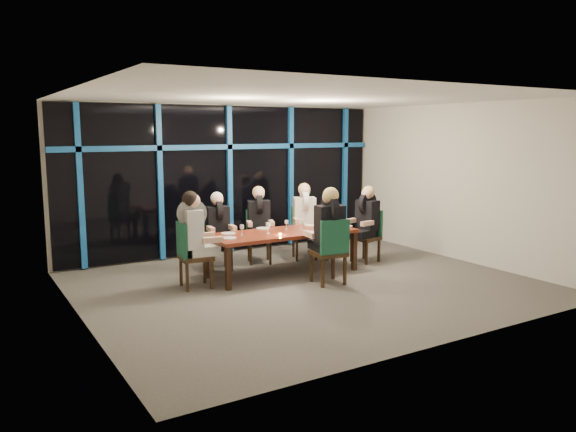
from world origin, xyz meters
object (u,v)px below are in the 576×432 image
Objects in this scene: diner_end_right at (366,213)px; diner_near_mid at (329,221)px; chair_end_right at (368,233)px; chair_near_mid at (331,248)px; diner_far_mid at (259,213)px; chair_far_mid at (259,233)px; chair_far_right at (304,230)px; diner_end_left at (195,225)px; water_pitcher at (326,223)px; wine_bottle at (339,221)px; diner_far_right at (305,210)px; dining_table at (282,235)px; chair_end_left at (190,252)px; diner_far_left at (218,220)px; chair_far_left at (217,240)px.

diner_near_mid is (-1.50, -0.90, 0.09)m from diner_end_right.
chair_near_mid reaches higher than chair_end_right.
diner_far_mid is 1.00× the size of diner_end_right.
chair_far_mid is 0.98× the size of chair_far_right.
diner_end_left is 2.43m from water_pitcher.
diner_far_right is at bearing 96.72° from wine_bottle.
chair_end_right is 3.17× the size of wine_bottle.
chair_far_right is 1.98m from diner_near_mid.
dining_table is at bearing -72.40° from diner_far_mid.
diner_end_right is at bearing -90.00° from chair_end_right.
chair_end_left is 1.28m from diner_far_left.
chair_far_mid is at bearing -53.13° from chair_end_left.
chair_far_left is at bearing -36.72° from chair_end_left.
chair_end_right is 0.40m from diner_end_right.
chair_far_left is 2.88m from chair_end_right.
diner_far_left is (-0.82, 0.85, 0.23)m from dining_table.
diner_end_left reaches higher than diner_end_right.
chair_near_mid is at bearing -51.33° from diner_far_left.
diner_end_left is 2.14m from diner_near_mid.
diner_end_left is at bearing -100.99° from chair_end_right.
chair_far_right is 2.81m from diner_end_left.
water_pitcher reaches higher than chair_far_left.
diner_far_left is 0.97× the size of diner_end_right.
chair_far_left is at bearing -52.43° from chair_near_mid.
diner_far_mid is (-0.95, 0.08, 0.38)m from chair_far_right.
diner_end_right is at bearing -0.84° from dining_table.
diner_near_mid is (1.14, -1.86, 0.50)m from chair_far_left.
chair_near_mid reaches higher than water_pitcher.
diner_end_right reaches higher than chair_far_left.
diner_far_left is at bearing -49.57° from diner_near_mid.
chair_near_mid is (0.32, -1.02, -0.08)m from dining_table.
chair_end_left is at bearing 90.00° from diner_end_left.
chair_near_mid is 0.99m from water_pitcher.
chair_far_mid is 1.01× the size of diner_far_right.
wine_bottle is at bearing -20.64° from diner_far_left.
dining_table is 1.92m from chair_end_right.
diner_end_right is at bearing -83.42° from diner_end_left.
chair_far_left is 0.95× the size of chair_far_right.
dining_table is at bearing -117.56° from chair_far_right.
diner_end_right is (1.83, -0.03, 0.26)m from dining_table.
chair_far_mid is at bearing -51.59° from diner_end_left.
chair_end_left is 1.07× the size of chair_end_right.
chair_far_left is 0.99× the size of diner_far_mid.
diner_end_left reaches higher than chair_near_mid.
diner_end_right reaches higher than diner_far_left.
chair_far_right is at bearing 90.00° from diner_far_right.
diner_far_left reaches higher than chair_far_left.
chair_end_right is at bearing -142.50° from diner_near_mid.
chair_near_mid is 1.18m from wine_bottle.
chair_far_right is 1.86m from diner_far_left.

